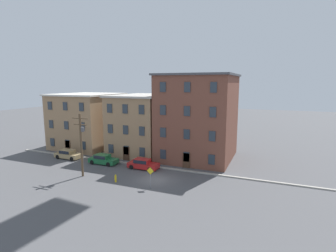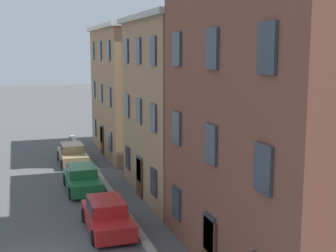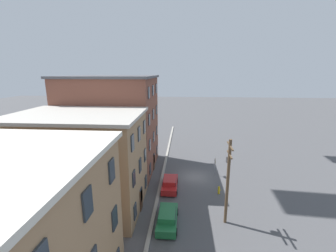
{
  "view_description": "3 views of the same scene",
  "coord_description": "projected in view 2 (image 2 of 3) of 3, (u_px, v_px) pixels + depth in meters",
  "views": [
    {
      "loc": [
        13.41,
        -28.61,
        12.05
      ],
      "look_at": [
        -0.14,
        4.6,
        6.18
      ],
      "focal_mm": 28.0,
      "sensor_mm": 36.0,
      "label": 1
    },
    {
      "loc": [
        16.92,
        -0.46,
        8.14
      ],
      "look_at": [
        1.24,
        4.67,
        5.49
      ],
      "focal_mm": 50.0,
      "sensor_mm": 36.0,
      "label": 2
    },
    {
      "loc": [
        -28.35,
        1.64,
        13.98
      ],
      "look_at": [
        -1.13,
        3.65,
        7.35
      ],
      "focal_mm": 24.0,
      "sensor_mm": 36.0,
      "label": 3
    }
  ],
  "objects": [
    {
      "name": "apartment_corner",
      "position": [
        169.0,
        89.0,
        38.46
      ],
      "size": [
        10.84,
        11.73,
        10.11
      ],
      "color": "#9E7A56",
      "rests_on": "ground_plane"
    },
    {
      "name": "apartment_midblock",
      "position": [
        238.0,
        104.0,
        27.5
      ],
      "size": [
        9.0,
        12.45,
        10.09
      ],
      "color": "#9E7A56",
      "rests_on": "ground_plane"
    },
    {
      "name": "car_tan",
      "position": [
        72.0,
        153.0,
        34.24
      ],
      "size": [
        4.4,
        1.92,
        1.43
      ],
      "color": "tan",
      "rests_on": "ground_plane"
    },
    {
      "name": "car_green",
      "position": [
        82.0,
        178.0,
        27.6
      ],
      "size": [
        4.4,
        1.92,
        1.43
      ],
      "color": "#1E6638",
      "rests_on": "ground_plane"
    },
    {
      "name": "car_red",
      "position": [
        107.0,
        214.0,
        21.41
      ],
      "size": [
        4.4,
        1.92,
        1.43
      ],
      "color": "#B21E1E",
      "rests_on": "ground_plane"
    }
  ]
}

